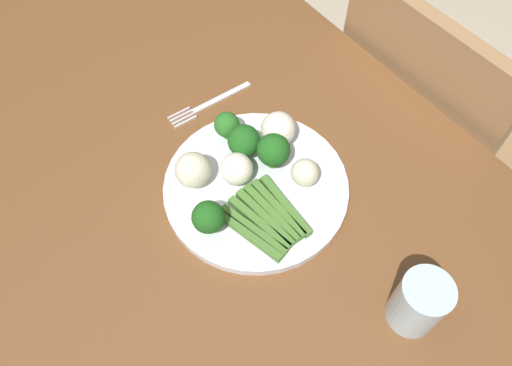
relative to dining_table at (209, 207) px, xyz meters
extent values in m
cube|color=#B7A88E|center=(0.00, 0.00, -0.65)|extent=(6.00, 6.00, 0.02)
cube|color=brown|center=(0.00, 0.00, 0.08)|extent=(1.41, 0.83, 0.04)
cylinder|color=brown|center=(0.65, -0.35, -0.29)|extent=(0.07, 0.07, 0.70)
cube|color=#9E754C|center=(-0.05, -0.63, -0.18)|extent=(0.41, 0.41, 0.02)
cube|color=#9E754C|center=(-0.06, -0.45, 0.03)|extent=(0.38, 0.04, 0.40)
cylinder|color=#9E754C|center=(-0.22, -0.81, -0.41)|extent=(0.04, 0.04, 0.45)
cylinder|color=#9E754C|center=(0.12, -0.80, -0.41)|extent=(0.04, 0.04, 0.45)
cylinder|color=#9E754C|center=(-0.23, -0.47, -0.41)|extent=(0.04, 0.04, 0.45)
cylinder|color=#9E754C|center=(0.11, -0.46, -0.41)|extent=(0.04, 0.04, 0.45)
cylinder|color=white|center=(-0.07, -0.05, 0.11)|extent=(0.29, 0.29, 0.01)
cube|color=#47752D|center=(-0.13, -0.06, 0.12)|extent=(0.12, 0.02, 0.01)
cube|color=#47752D|center=(-0.13, -0.05, 0.12)|extent=(0.12, 0.01, 0.01)
cube|color=#47752D|center=(-0.13, -0.04, 0.12)|extent=(0.12, 0.02, 0.01)
cube|color=#47752D|center=(-0.13, -0.03, 0.12)|extent=(0.12, 0.02, 0.01)
cube|color=#47752D|center=(-0.13, -0.01, 0.12)|extent=(0.12, 0.03, 0.01)
cube|color=#47752D|center=(-0.14, 0.00, 0.12)|extent=(0.12, 0.04, 0.01)
cube|color=#47752D|center=(-0.14, 0.01, 0.12)|extent=(0.12, 0.04, 0.01)
cylinder|color=#4C7F2B|center=(-0.06, -0.10, 0.13)|extent=(0.02, 0.02, 0.02)
sphere|color=#1E5B1C|center=(-0.06, -0.10, 0.16)|extent=(0.05, 0.05, 0.05)
cylinder|color=#4C7F2B|center=(-0.09, 0.05, 0.13)|extent=(0.02, 0.02, 0.02)
sphere|color=#1E5B1C|center=(-0.09, 0.05, 0.15)|extent=(0.05, 0.05, 0.05)
cylinder|color=#568E33|center=(0.03, -0.07, 0.13)|extent=(0.01, 0.01, 0.01)
sphere|color=#286B23|center=(0.03, -0.07, 0.15)|extent=(0.04, 0.04, 0.04)
cylinder|color=#4C7F2B|center=(-0.01, -0.07, 0.13)|extent=(0.02, 0.02, 0.02)
sphere|color=#1E5B1C|center=(-0.01, -0.07, 0.16)|extent=(0.05, 0.05, 0.05)
sphere|color=beige|center=(-0.01, 0.02, 0.15)|extent=(0.06, 0.06, 0.06)
sphere|color=beige|center=(-0.11, -0.12, 0.14)|extent=(0.04, 0.04, 0.04)
sphere|color=white|center=(-0.02, -0.14, 0.15)|extent=(0.06, 0.06, 0.06)
sphere|color=white|center=(-0.04, -0.04, 0.15)|extent=(0.05, 0.05, 0.05)
cube|color=silver|center=(0.12, -0.12, 0.11)|extent=(0.01, 0.12, 0.00)
cube|color=silver|center=(0.14, -0.04, 0.11)|extent=(0.00, 0.05, 0.00)
cube|color=silver|center=(0.13, -0.04, 0.11)|extent=(0.00, 0.05, 0.00)
cube|color=silver|center=(0.12, -0.04, 0.11)|extent=(0.00, 0.05, 0.00)
cube|color=silver|center=(0.11, -0.04, 0.11)|extent=(0.00, 0.05, 0.00)
cylinder|color=silver|center=(-0.36, -0.10, 0.15)|extent=(0.07, 0.07, 0.10)
camera|label=1|loc=(-0.41, 0.20, 0.79)|focal=35.29mm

